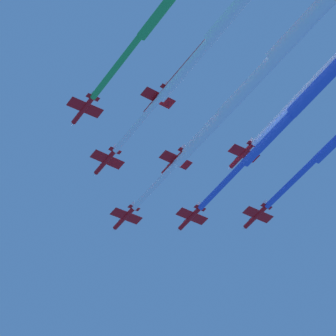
% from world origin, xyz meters
% --- Properties ---
extents(jet_lead, '(8.26, 80.89, 4.24)m').
position_xyz_m(jet_lead, '(0.64, -30.96, 144.33)').
color(jet_lead, red).
extents(jet_port_inner, '(8.29, 84.08, 4.14)m').
position_xyz_m(jet_port_inner, '(-12.62, -43.48, 146.25)').
color(jet_port_inner, red).
extents(jet_starboard_inner, '(8.27, 79.88, 4.14)m').
position_xyz_m(jet_starboard_inner, '(12.61, -40.44, 143.58)').
color(jet_starboard_inner, red).
extents(jet_port_mid, '(8.27, 81.75, 4.20)m').
position_xyz_m(jet_port_mid, '(0.75, -52.05, 145.30)').
color(jet_port_mid, red).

